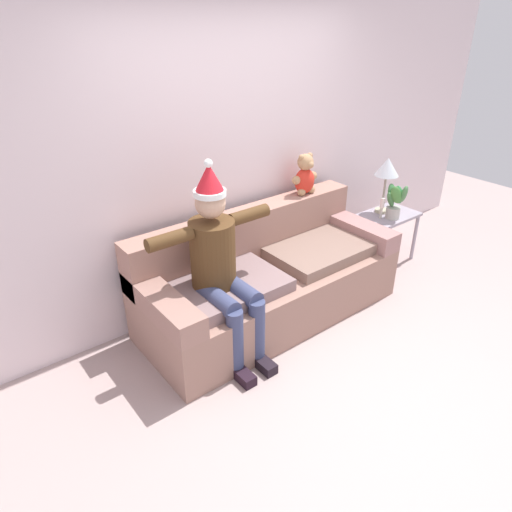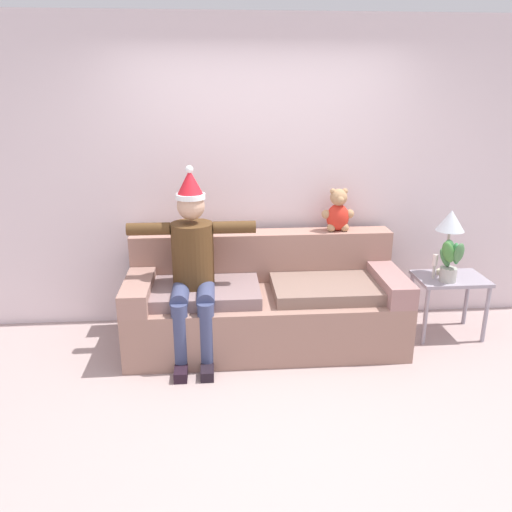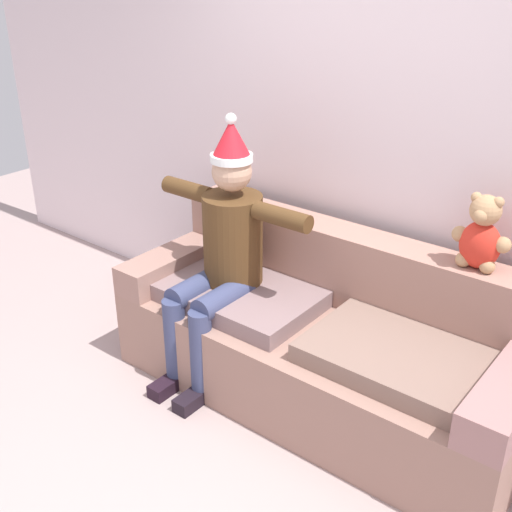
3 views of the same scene
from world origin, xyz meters
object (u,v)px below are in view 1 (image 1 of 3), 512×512
(couch, at_px, (267,279))
(table_lamp, at_px, (387,170))
(teddy_bear, at_px, (305,176))
(potted_plant, at_px, (395,201))
(candle_tall, at_px, (382,205))
(person_seated, at_px, (220,263))
(side_table, at_px, (388,221))

(couch, xyz_separation_m, table_lamp, (1.60, 0.07, 0.65))
(teddy_bear, bearing_deg, potted_plant, -24.28)
(teddy_bear, distance_m, candle_tall, 0.93)
(couch, height_order, person_seated, person_seated)
(person_seated, relative_size, potted_plant, 4.13)
(couch, relative_size, candle_tall, 10.50)
(couch, bearing_deg, teddy_bear, 22.95)
(person_seated, relative_size, teddy_bear, 4.04)
(potted_plant, xyz_separation_m, candle_tall, (-0.10, 0.08, -0.05))
(couch, distance_m, potted_plant, 1.60)
(candle_tall, bearing_deg, teddy_bear, 157.87)
(person_seated, distance_m, potted_plant, 2.15)
(couch, relative_size, side_table, 3.86)
(side_table, distance_m, potted_plant, 0.30)
(side_table, height_order, table_lamp, table_lamp)
(teddy_bear, xyz_separation_m, potted_plant, (0.88, -0.40, -0.33))
(side_table, bearing_deg, couch, 179.46)
(couch, distance_m, side_table, 1.63)
(table_lamp, bearing_deg, side_table, -76.13)
(couch, distance_m, person_seated, 0.76)
(potted_plant, bearing_deg, side_table, 53.97)
(person_seated, relative_size, candle_tall, 7.05)
(person_seated, distance_m, table_lamp, 2.22)
(teddy_bear, height_order, potted_plant, teddy_bear)
(side_table, height_order, candle_tall, candle_tall)
(person_seated, height_order, side_table, person_seated)
(potted_plant, height_order, candle_tall, potted_plant)
(side_table, relative_size, potted_plant, 1.59)
(person_seated, relative_size, side_table, 2.60)
(side_table, bearing_deg, candle_tall, -173.14)
(table_lamp, relative_size, candle_tall, 2.63)
(potted_plant, bearing_deg, teddy_bear, 155.72)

